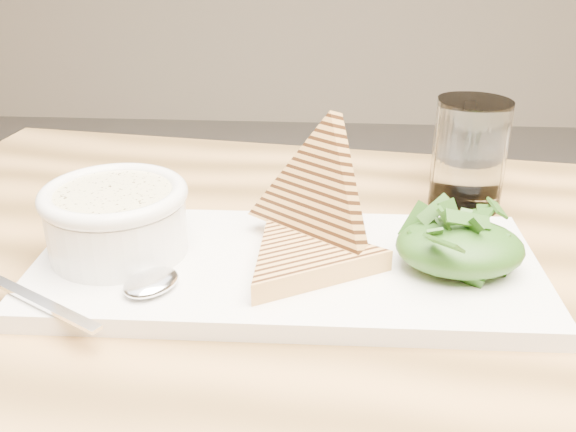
# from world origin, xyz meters

# --- Properties ---
(table_top) EXTENTS (1.27, 0.93, 0.04)m
(table_top) POSITION_xyz_m (-0.02, 0.13, 0.70)
(table_top) COLOR #B38145
(table_top) RESTS_ON ground
(table_leg_bl) EXTENTS (0.06, 0.06, 0.68)m
(table_leg_bl) POSITION_xyz_m (-0.56, 0.47, 0.34)
(table_leg_bl) COLOR #B38145
(table_leg_bl) RESTS_ON ground
(platter) EXTENTS (0.44, 0.20, 0.02)m
(platter) POSITION_xyz_m (-0.13, 0.18, 0.73)
(platter) COLOR white
(platter) RESTS_ON table_top
(soup_bowl) EXTENTS (0.12, 0.12, 0.05)m
(soup_bowl) POSITION_xyz_m (-0.28, 0.19, 0.76)
(soup_bowl) COLOR white
(soup_bowl) RESTS_ON platter
(soup) EXTENTS (0.10, 0.10, 0.01)m
(soup) POSITION_xyz_m (-0.28, 0.19, 0.79)
(soup) COLOR beige
(soup) RESTS_ON soup_bowl
(bowl_rim) EXTENTS (0.13, 0.13, 0.01)m
(bowl_rim) POSITION_xyz_m (-0.28, 0.19, 0.79)
(bowl_rim) COLOR white
(bowl_rim) RESTS_ON soup_bowl
(sandwich_flat) EXTENTS (0.20, 0.20, 0.02)m
(sandwich_flat) POSITION_xyz_m (-0.12, 0.17, 0.75)
(sandwich_flat) COLOR tan
(sandwich_flat) RESTS_ON platter
(sandwich_lean) EXTENTS (0.20, 0.19, 0.17)m
(sandwich_lean) POSITION_xyz_m (-0.11, 0.22, 0.79)
(sandwich_lean) COLOR tan
(sandwich_lean) RESTS_ON sandwich_flat
(salad_base) EXTENTS (0.11, 0.09, 0.04)m
(salad_base) POSITION_xyz_m (0.01, 0.18, 0.76)
(salad_base) COLOR black
(salad_base) RESTS_ON platter
(arugula_pile) EXTENTS (0.11, 0.10, 0.05)m
(arugula_pile) POSITION_xyz_m (0.01, 0.18, 0.77)
(arugula_pile) COLOR #34651D
(arugula_pile) RESTS_ON platter
(spoon_bowl) EXTENTS (0.06, 0.06, 0.01)m
(spoon_bowl) POSITION_xyz_m (-0.24, 0.13, 0.74)
(spoon_bowl) COLOR silver
(spoon_bowl) RESTS_ON platter
(spoon_handle) EXTENTS (0.11, 0.07, 0.00)m
(spoon_handle) POSITION_xyz_m (-0.32, 0.10, 0.74)
(spoon_handle) COLOR silver
(spoon_handle) RESTS_ON platter
(glass_near) EXTENTS (0.08, 0.08, 0.12)m
(glass_near) POSITION_xyz_m (0.05, 0.35, 0.78)
(glass_near) COLOR white
(glass_near) RESTS_ON table_top
(glass_far) EXTENTS (0.07, 0.07, 0.10)m
(glass_far) POSITION_xyz_m (0.06, 0.42, 0.77)
(glass_far) COLOR white
(glass_far) RESTS_ON table_top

